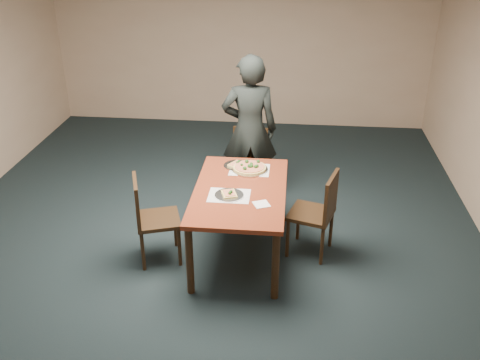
# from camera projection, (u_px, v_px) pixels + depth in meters

# --- Properties ---
(ground) EXTENTS (8.00, 8.00, 0.00)m
(ground) POSITION_uv_depth(u_px,v_px,m) (202.00, 257.00, 5.52)
(ground) COLOR black
(ground) RESTS_ON ground
(room_shell) EXTENTS (8.00, 8.00, 8.00)m
(room_shell) POSITION_uv_depth(u_px,v_px,m) (196.00, 95.00, 4.74)
(room_shell) COLOR tan
(room_shell) RESTS_ON ground
(dining_table) EXTENTS (0.90, 1.50, 0.75)m
(dining_table) POSITION_uv_depth(u_px,v_px,m) (240.00, 197.00, 5.30)
(dining_table) COLOR maroon
(dining_table) RESTS_ON ground
(chair_far) EXTENTS (0.46, 0.46, 0.91)m
(chair_far) POSITION_uv_depth(u_px,v_px,m) (249.00, 161.00, 6.40)
(chair_far) COLOR black
(chair_far) RESTS_ON ground
(chair_left) EXTENTS (0.53, 0.53, 0.91)m
(chair_left) POSITION_uv_depth(u_px,v_px,m) (150.00, 215.00, 5.27)
(chair_left) COLOR black
(chair_left) RESTS_ON ground
(chair_right) EXTENTS (0.53, 0.53, 0.91)m
(chair_right) POSITION_uv_depth(u_px,v_px,m) (319.00, 210.00, 5.36)
(chair_right) COLOR black
(chair_right) RESTS_ON ground
(diner) EXTENTS (0.70, 0.50, 1.80)m
(diner) POSITION_uv_depth(u_px,v_px,m) (250.00, 130.00, 6.28)
(diner) COLOR black
(diner) RESTS_ON ground
(placemat_main) EXTENTS (0.42, 0.32, 0.00)m
(placemat_main) POSITION_uv_depth(u_px,v_px,m) (250.00, 170.00, 5.65)
(placemat_main) COLOR white
(placemat_main) RESTS_ON dining_table
(placemat_near) EXTENTS (0.40, 0.30, 0.00)m
(placemat_near) POSITION_uv_depth(u_px,v_px,m) (229.00, 196.00, 5.13)
(placemat_near) COLOR white
(placemat_near) RESTS_ON dining_table
(pizza_pan) EXTENTS (0.39, 0.39, 0.07)m
(pizza_pan) POSITION_uv_depth(u_px,v_px,m) (250.00, 168.00, 5.64)
(pizza_pan) COLOR silver
(pizza_pan) RESTS_ON dining_table
(slice_plate_near) EXTENTS (0.28, 0.28, 0.06)m
(slice_plate_near) POSITION_uv_depth(u_px,v_px,m) (229.00, 194.00, 5.13)
(slice_plate_near) COLOR silver
(slice_plate_near) RESTS_ON dining_table
(slice_plate_far) EXTENTS (0.28, 0.28, 0.06)m
(slice_plate_far) POSITION_uv_depth(u_px,v_px,m) (237.00, 165.00, 5.73)
(slice_plate_far) COLOR silver
(slice_plate_far) RESTS_ON dining_table
(napkin) EXTENTS (0.18, 0.18, 0.01)m
(napkin) POSITION_uv_depth(u_px,v_px,m) (261.00, 204.00, 4.98)
(napkin) COLOR white
(napkin) RESTS_ON dining_table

